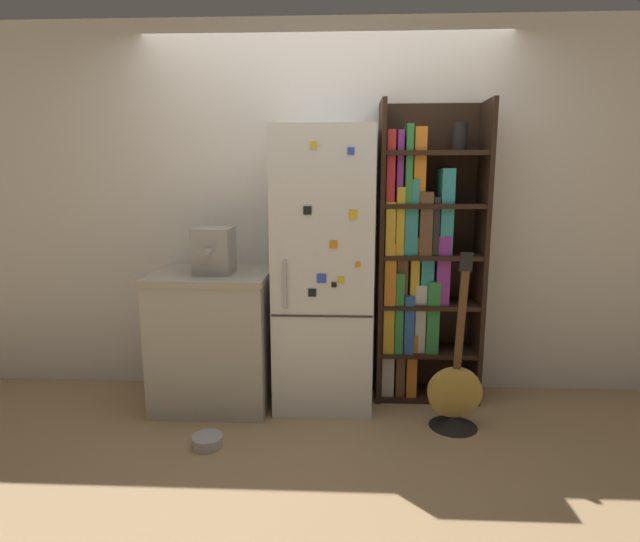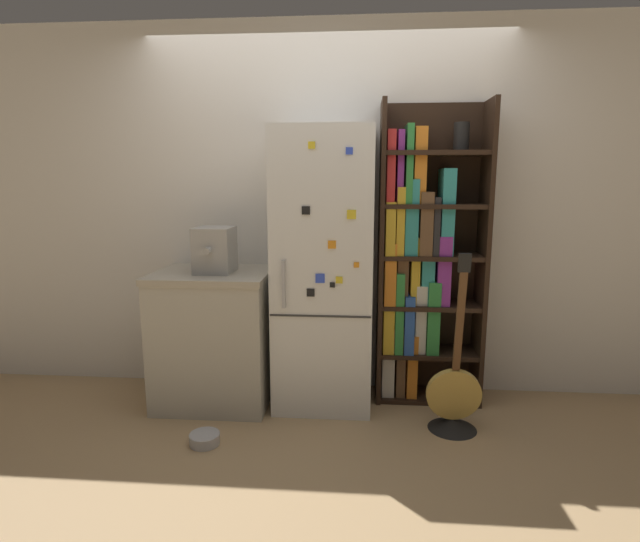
{
  "view_description": "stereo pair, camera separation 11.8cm",
  "coord_description": "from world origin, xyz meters",
  "px_view_note": "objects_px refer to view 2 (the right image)",
  "views": [
    {
      "loc": [
        0.12,
        -3.11,
        1.52
      ],
      "look_at": [
        -0.02,
        0.15,
        0.93
      ],
      "focal_mm": 28.0,
      "sensor_mm": 36.0,
      "label": 1
    },
    {
      "loc": [
        0.24,
        -3.1,
        1.52
      ],
      "look_at": [
        -0.02,
        0.15,
        0.93
      ],
      "focal_mm": 28.0,
      "sensor_mm": 36.0,
      "label": 2
    }
  ],
  "objects_px": {
    "pet_bowl": "(205,438)",
    "guitar": "(453,404)",
    "bookshelf": "(419,264)",
    "refrigerator": "(324,271)",
    "espresso_machine": "(215,250)"
  },
  "relations": [
    {
      "from": "refrigerator",
      "to": "pet_bowl",
      "type": "height_order",
      "value": "refrigerator"
    },
    {
      "from": "guitar",
      "to": "pet_bowl",
      "type": "xyz_separation_m",
      "value": [
        -1.48,
        -0.3,
        -0.13
      ]
    },
    {
      "from": "refrigerator",
      "to": "bookshelf",
      "type": "xyz_separation_m",
      "value": [
        0.65,
        0.14,
        0.03
      ]
    },
    {
      "from": "espresso_machine",
      "to": "guitar",
      "type": "xyz_separation_m",
      "value": [
        1.54,
        -0.28,
        -0.9
      ]
    },
    {
      "from": "bookshelf",
      "to": "espresso_machine",
      "type": "bearing_deg",
      "value": -171.51
    },
    {
      "from": "refrigerator",
      "to": "bookshelf",
      "type": "bearing_deg",
      "value": 12.17
    },
    {
      "from": "pet_bowl",
      "to": "bookshelf",
      "type": "bearing_deg",
      "value": 31.15
    },
    {
      "from": "bookshelf",
      "to": "guitar",
      "type": "distance_m",
      "value": 0.94
    },
    {
      "from": "refrigerator",
      "to": "guitar",
      "type": "height_order",
      "value": "refrigerator"
    },
    {
      "from": "bookshelf",
      "to": "pet_bowl",
      "type": "xyz_separation_m",
      "value": [
        -1.29,
        -0.78,
        -0.92
      ]
    },
    {
      "from": "bookshelf",
      "to": "pet_bowl",
      "type": "height_order",
      "value": "bookshelf"
    },
    {
      "from": "pet_bowl",
      "to": "guitar",
      "type": "bearing_deg",
      "value": 11.46
    },
    {
      "from": "bookshelf",
      "to": "pet_bowl",
      "type": "distance_m",
      "value": 1.77
    },
    {
      "from": "bookshelf",
      "to": "pet_bowl",
      "type": "relative_size",
      "value": 11.31
    },
    {
      "from": "pet_bowl",
      "to": "espresso_machine",
      "type": "bearing_deg",
      "value": 96.79
    }
  ]
}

